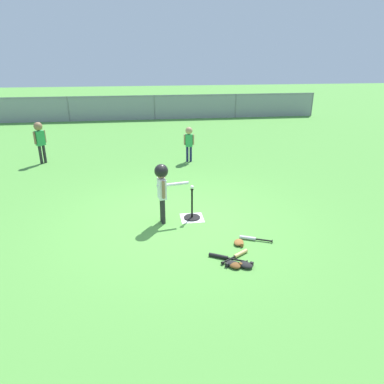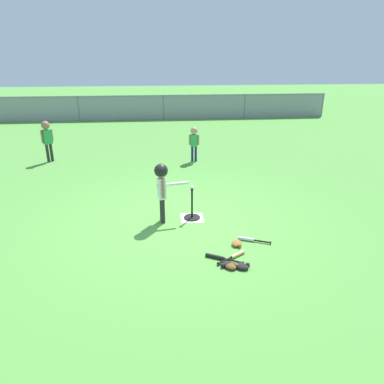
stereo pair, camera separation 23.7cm
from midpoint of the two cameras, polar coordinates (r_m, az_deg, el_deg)
name	(u,v)px [view 2 (the right image)]	position (r m, az deg, el deg)	size (l,w,h in m)	color
ground_plane	(178,220)	(6.82, -1.35, -4.63)	(60.00, 60.00, 0.00)	#51933D
home_plate	(192,218)	(6.91, 0.98, -4.22)	(0.44, 0.44, 0.01)	white
batting_tee	(192,214)	(6.87, 0.99, -3.55)	(0.32, 0.32, 0.61)	black
baseball_on_tee	(192,187)	(6.65, 1.02, 0.80)	(0.07, 0.07, 0.07)	white
batter_child	(162,181)	(6.46, -3.87, 1.74)	(0.63, 0.33, 1.16)	#262626
fielder_near_left	(47,136)	(11.10, -21.90, 8.44)	(0.28, 0.27, 1.20)	#262626
fielder_near_right	(194,140)	(10.35, 0.99, 8.49)	(0.30, 0.20, 1.03)	#191E4C
spare_bat_silver	(250,239)	(6.19, 10.42, -7.59)	(0.54, 0.28, 0.06)	silver
spare_bat_wood	(235,256)	(5.70, 8.17, -10.20)	(0.51, 0.36, 0.06)	#DBB266
spare_bat_black	(219,258)	(5.62, 5.60, -10.54)	(0.57, 0.35, 0.06)	black
glove_by_plate	(242,266)	(5.46, 9.37, -11.78)	(0.27, 0.26, 0.07)	black
glove_near_bats	(230,266)	(5.44, 7.51, -11.77)	(0.25, 0.27, 0.07)	brown
glove_tossed_aside	(229,265)	(5.46, 7.22, -11.66)	(0.27, 0.27, 0.07)	black
glove_outfield_drop	(237,243)	(6.03, 8.41, -8.25)	(0.24, 0.27, 0.07)	brown
outfield_fence	(163,106)	(17.46, -4.27, 13.68)	(16.06, 0.06, 1.15)	slate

